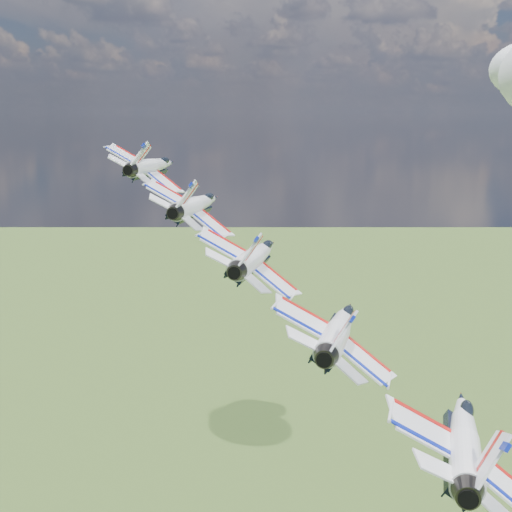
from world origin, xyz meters
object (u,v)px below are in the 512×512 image
(jet_1, at_px, (197,204))
(jet_2, at_px, (256,256))
(jet_0, at_px, (153,166))
(jet_3, at_px, (339,328))
(jet_4, at_px, (464,437))

(jet_1, bearing_deg, jet_2, -47.52)
(jet_1, xyz_separation_m, jet_2, (9.32, -9.52, -3.22))
(jet_0, height_order, jet_3, jet_0)
(jet_0, xyz_separation_m, jet_4, (37.26, -38.10, -12.87))
(jet_1, height_order, jet_2, jet_1)
(jet_1, relative_size, jet_2, 1.00)
(jet_3, bearing_deg, jet_0, 132.48)
(jet_0, xyz_separation_m, jet_3, (27.95, -28.57, -9.65))
(jet_1, relative_size, jet_3, 1.00)
(jet_2, xyz_separation_m, jet_3, (9.32, -9.52, -3.22))
(jet_4, bearing_deg, jet_3, 132.48)
(jet_1, distance_m, jet_4, 41.12)
(jet_1, distance_m, jet_2, 13.71)
(jet_3, bearing_deg, jet_1, 132.48)
(jet_2, bearing_deg, jet_1, 132.48)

